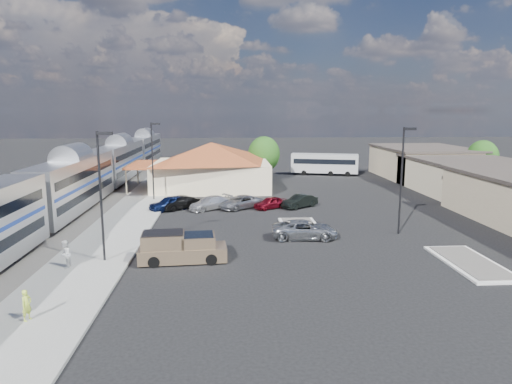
{
  "coord_description": "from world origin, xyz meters",
  "views": [
    {
      "loc": [
        -2.57,
        -36.68,
        10.32
      ],
      "look_at": [
        0.2,
        5.28,
        2.8
      ],
      "focal_mm": 32.0,
      "sensor_mm": 36.0,
      "label": 1
    }
  ],
  "objects": [
    {
      "name": "ground",
      "position": [
        0.0,
        0.0,
        0.0
      ],
      "size": [
        280.0,
        280.0,
        0.0
      ],
      "primitive_type": "plane",
      "color": "black",
      "rests_on": "ground"
    },
    {
      "name": "railbed",
      "position": [
        -21.0,
        8.0,
        0.06
      ],
      "size": [
        16.0,
        100.0,
        0.12
      ],
      "primitive_type": "cube",
      "color": "#4C4944",
      "rests_on": "ground"
    },
    {
      "name": "platform",
      "position": [
        -12.0,
        6.0,
        0.09
      ],
      "size": [
        5.5,
        92.0,
        0.18
      ],
      "primitive_type": "cube",
      "color": "gray",
      "rests_on": "ground"
    },
    {
      "name": "passenger_train",
      "position": [
        -18.0,
        10.0,
        2.87
      ],
      "size": [
        3.0,
        104.0,
        5.55
      ],
      "color": "silver",
      "rests_on": "ground"
    },
    {
      "name": "station_depot",
      "position": [
        -4.56,
        24.0,
        3.13
      ],
      "size": [
        18.35,
        12.24,
        6.2
      ],
      "color": "beige",
      "rests_on": "ground"
    },
    {
      "name": "buildings_east",
      "position": [
        28.0,
        14.28,
        2.27
      ],
      "size": [
        14.4,
        51.4,
        4.8
      ],
      "color": "#C6B28C",
      "rests_on": "ground"
    },
    {
      "name": "traffic_island_south",
      "position": [
        4.0,
        2.0,
        0.1
      ],
      "size": [
        3.3,
        7.5,
        0.21
      ],
      "color": "silver",
      "rests_on": "ground"
    },
    {
      "name": "traffic_island_north",
      "position": [
        14.0,
        -8.0,
        0.1
      ],
      "size": [
        3.3,
        7.5,
        0.21
      ],
      "color": "silver",
      "rests_on": "ground"
    },
    {
      "name": "lamp_plat_s",
      "position": [
        -10.9,
        -6.0,
        5.34
      ],
      "size": [
        1.08,
        0.25,
        9.0
      ],
      "color": "black",
      "rests_on": "ground"
    },
    {
      "name": "lamp_plat_n",
      "position": [
        -10.9,
        16.0,
        5.34
      ],
      "size": [
        1.08,
        0.25,
        9.0
      ],
      "color": "black",
      "rests_on": "ground"
    },
    {
      "name": "lamp_lot",
      "position": [
        12.1,
        0.0,
        5.34
      ],
      "size": [
        1.08,
        0.25,
        9.0
      ],
      "color": "black",
      "rests_on": "ground"
    },
    {
      "name": "tree_east_c",
      "position": [
        34.0,
        26.0,
        3.76
      ],
      "size": [
        4.41,
        4.41,
        6.21
      ],
      "color": "#382314",
      "rests_on": "ground"
    },
    {
      "name": "tree_depot",
      "position": [
        3.0,
        30.0,
        4.02
      ],
      "size": [
        4.71,
        4.71,
        6.63
      ],
      "color": "#382314",
      "rests_on": "ground"
    },
    {
      "name": "pickup_truck",
      "position": [
        -5.62,
        -6.14,
        0.98
      ],
      "size": [
        6.11,
        2.59,
        2.06
      ],
      "rotation": [
        0.0,
        0.0,
        1.64
      ],
      "color": "#997E5E",
      "rests_on": "ground"
    },
    {
      "name": "suv",
      "position": [
        3.81,
        -0.96,
        0.75
      ],
      "size": [
        5.59,
        2.9,
        1.51
      ],
      "primitive_type": "imported",
      "rotation": [
        0.0,
        0.0,
        1.49
      ],
      "color": "#A4A8AC",
      "rests_on": "ground"
    },
    {
      "name": "coach_bus",
      "position": [
        13.36,
        36.0,
        1.97
      ],
      "size": [
        10.9,
        4.93,
        3.42
      ],
      "rotation": [
        0.0,
        0.0,
        1.32
      ],
      "color": "silver",
      "rests_on": "ground"
    },
    {
      "name": "person_a",
      "position": [
        -12.38,
        -15.07,
        0.97
      ],
      "size": [
        0.57,
        0.67,
        1.57
      ],
      "primitive_type": "imported",
      "rotation": [
        0.0,
        0.0,
        1.18
      ],
      "color": "#BAD342",
      "rests_on": "platform"
    },
    {
      "name": "person_b",
      "position": [
        -13.13,
        -7.36,
        1.1
      ],
      "size": [
        0.75,
        0.93,
        1.83
      ],
      "primitive_type": "imported",
      "rotation": [
        0.0,
        0.0,
        -1.51
      ],
      "color": "silver",
      "rests_on": "platform"
    },
    {
      "name": "parked_car_a",
      "position": [
        -8.5,
        10.72,
        0.76
      ],
      "size": [
        4.7,
        3.9,
        1.51
      ],
      "primitive_type": "imported",
      "rotation": [
        0.0,
        0.0,
        -1.0
      ],
      "color": "#0D1842",
      "rests_on": "ground"
    },
    {
      "name": "parked_car_b",
      "position": [
        -7.5,
        11.02,
        0.69
      ],
      "size": [
        4.21,
        3.73,
        1.38
      ],
      "primitive_type": "imported",
      "rotation": [
        0.0,
        0.0,
        -0.91
      ],
      "color": "black",
      "rests_on": "ground"
    },
    {
      "name": "parked_car_c",
      "position": [
        -4.3,
        10.72,
        0.7
      ],
      "size": [
        5.09,
        4.39,
        1.4
      ],
      "primitive_type": "imported",
      "rotation": [
        0.0,
        0.0,
        -0.96
      ],
      "color": "silver",
      "rests_on": "ground"
    },
    {
      "name": "parked_car_d",
      "position": [
        -1.1,
        11.02,
        0.69
      ],
      "size": [
        5.37,
        4.79,
        1.38
      ],
      "primitive_type": "imported",
      "rotation": [
        0.0,
        0.0,
        -0.94
      ],
      "color": "gray",
      "rests_on": "ground"
    },
    {
      "name": "parked_car_e",
      "position": [
        2.1,
        10.72,
        0.64
      ],
      "size": [
        4.02,
        3.27,
        1.29
      ],
      "primitive_type": "imported",
      "rotation": [
        0.0,
        0.0,
        -1.02
      ],
      "color": "maroon",
      "rests_on": "ground"
    },
    {
      "name": "parked_car_f",
      "position": [
        5.3,
        11.02,
        0.7
      ],
      "size": [
        4.33,
        3.72,
        1.41
      ],
      "primitive_type": "imported",
      "rotation": [
        0.0,
        0.0,
        -0.94
      ],
      "color": "black",
      "rests_on": "ground"
    }
  ]
}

